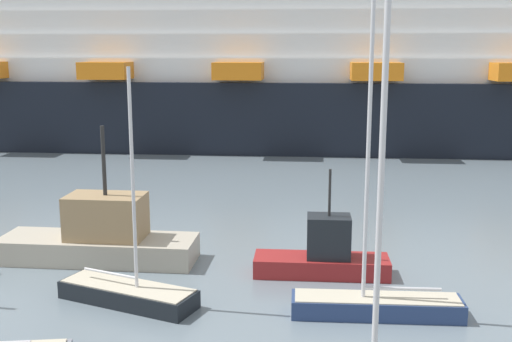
{
  "coord_description": "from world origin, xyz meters",
  "views": [
    {
      "loc": [
        4.05,
        -10.67,
        8.58
      ],
      "look_at": [
        0.0,
        17.92,
        2.91
      ],
      "focal_mm": 43.38,
      "sensor_mm": 36.0,
      "label": 1
    }
  ],
  "objects_px": {
    "sailboat_4": "(128,291)",
    "fishing_boat_1": "(324,255)",
    "cruise_ship": "(247,69)",
    "sailboat_0": "(376,301)",
    "fishing_boat_0": "(101,238)"
  },
  "relations": [
    {
      "from": "sailboat_4",
      "to": "cruise_ship",
      "type": "relative_size",
      "value": 0.07
    },
    {
      "from": "sailboat_0",
      "to": "fishing_boat_1",
      "type": "distance_m",
      "value": 4.01
    },
    {
      "from": "fishing_boat_0",
      "to": "fishing_boat_1",
      "type": "bearing_deg",
      "value": -4.27
    },
    {
      "from": "fishing_boat_0",
      "to": "cruise_ship",
      "type": "height_order",
      "value": "cruise_ship"
    },
    {
      "from": "sailboat_4",
      "to": "fishing_boat_0",
      "type": "distance_m",
      "value": 4.82
    },
    {
      "from": "sailboat_4",
      "to": "fishing_boat_1",
      "type": "height_order",
      "value": "sailboat_4"
    },
    {
      "from": "fishing_boat_1",
      "to": "cruise_ship",
      "type": "height_order",
      "value": "cruise_ship"
    },
    {
      "from": "fishing_boat_0",
      "to": "cruise_ship",
      "type": "xyz_separation_m",
      "value": [
        0.81,
        33.69,
        5.8
      ]
    },
    {
      "from": "fishing_boat_0",
      "to": "cruise_ship",
      "type": "bearing_deg",
      "value": 86.53
    },
    {
      "from": "fishing_boat_1",
      "to": "sailboat_4",
      "type": "bearing_deg",
      "value": -154.12
    },
    {
      "from": "sailboat_4",
      "to": "cruise_ship",
      "type": "bearing_deg",
      "value": 109.76
    },
    {
      "from": "fishing_boat_0",
      "to": "sailboat_4",
      "type": "bearing_deg",
      "value": -59.76
    },
    {
      "from": "sailboat_0",
      "to": "cruise_ship",
      "type": "distance_m",
      "value": 39.44
    },
    {
      "from": "sailboat_0",
      "to": "fishing_boat_1",
      "type": "bearing_deg",
      "value": -66.88
    },
    {
      "from": "fishing_boat_1",
      "to": "cruise_ship",
      "type": "relative_size",
      "value": 0.05
    }
  ]
}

